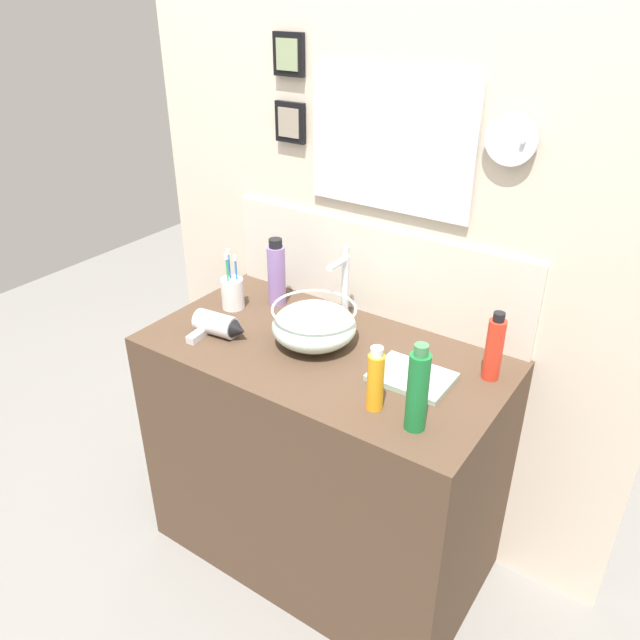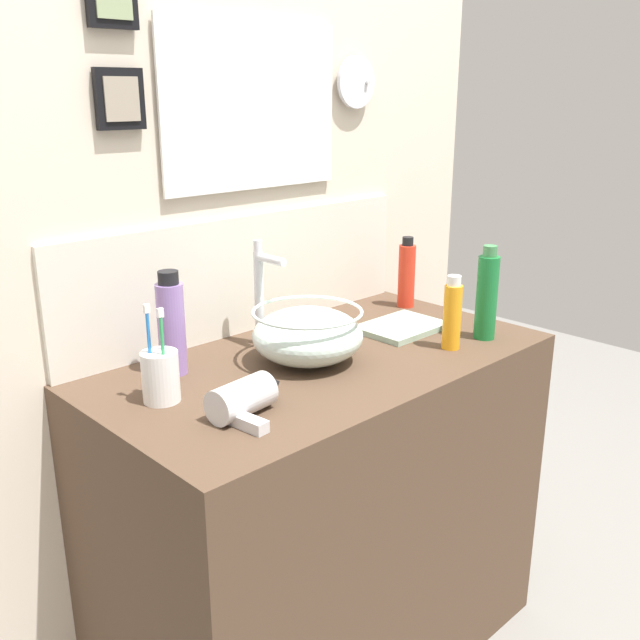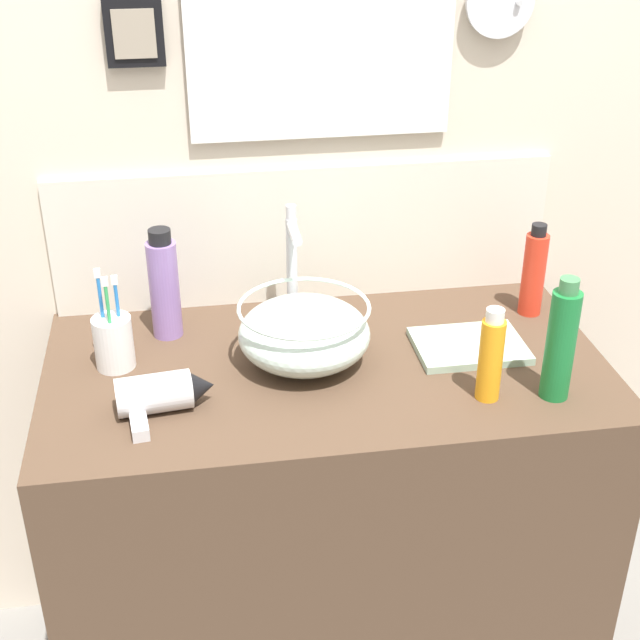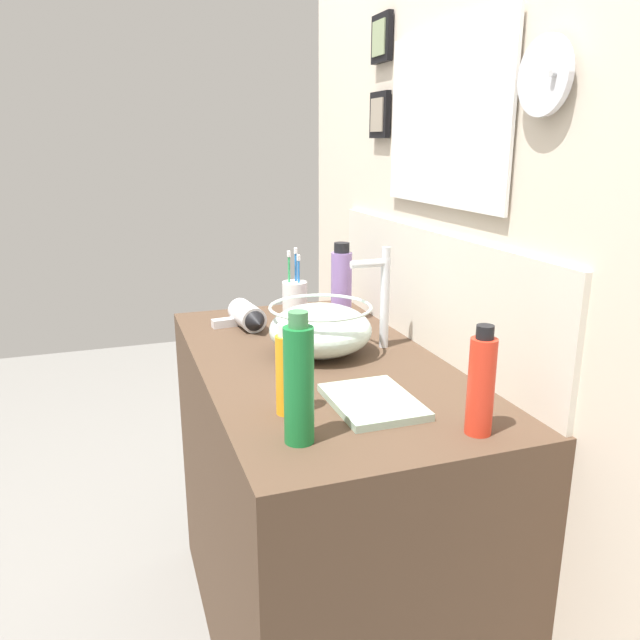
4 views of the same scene
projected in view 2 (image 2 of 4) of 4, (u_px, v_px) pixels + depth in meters
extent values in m
cube|color=#4C3828|center=(324.00, 513.00, 1.86)|extent=(1.13, 0.61, 0.86)
cube|color=beige|center=(234.00, 181.00, 1.83)|extent=(1.81, 0.06, 2.52)
cube|color=beige|center=(246.00, 274.00, 1.88)|extent=(1.10, 0.02, 0.31)
cube|color=white|center=(252.00, 107.00, 1.77)|extent=(0.48, 0.01, 0.34)
cube|color=white|center=(253.00, 107.00, 1.77)|extent=(0.54, 0.01, 0.40)
cylinder|color=silver|center=(356.00, 82.00, 1.98)|extent=(0.14, 0.01, 0.14)
cylinder|color=silver|center=(361.00, 82.00, 2.02)|extent=(0.01, 0.06, 0.01)
cube|color=black|center=(120.00, 99.00, 1.52)|extent=(0.11, 0.02, 0.13)
cube|color=gray|center=(122.00, 99.00, 1.52)|extent=(0.08, 0.01, 0.09)
ellipsoid|color=silver|center=(308.00, 336.00, 1.68)|extent=(0.26, 0.26, 0.13)
torus|color=silver|center=(307.00, 312.00, 1.66)|extent=(0.26, 0.26, 0.01)
torus|color=#B2B7BC|center=(308.00, 360.00, 1.70)|extent=(0.10, 0.10, 0.01)
cylinder|color=silver|center=(259.00, 299.00, 1.79)|extent=(0.02, 0.02, 0.24)
cylinder|color=silver|center=(271.00, 259.00, 1.72)|extent=(0.02, 0.10, 0.02)
cylinder|color=silver|center=(258.00, 246.00, 1.75)|extent=(0.02, 0.02, 0.03)
cylinder|color=silver|center=(241.00, 398.00, 1.41)|extent=(0.14, 0.09, 0.07)
cone|color=black|center=(272.00, 385.00, 1.47)|extent=(0.05, 0.07, 0.06)
cube|color=silver|center=(247.00, 423.00, 1.36)|extent=(0.04, 0.09, 0.02)
cylinder|color=white|center=(161.00, 377.00, 1.47)|extent=(0.08, 0.08, 0.11)
cylinder|color=blue|center=(164.00, 357.00, 1.47)|extent=(0.01, 0.01, 0.17)
cube|color=white|center=(160.00, 313.00, 1.45)|extent=(0.01, 0.01, 0.02)
cylinder|color=blue|center=(150.00, 357.00, 1.45)|extent=(0.01, 0.01, 0.19)
cube|color=white|center=(147.00, 308.00, 1.42)|extent=(0.01, 0.01, 0.02)
cylinder|color=green|center=(164.00, 360.00, 1.44)|extent=(0.01, 0.01, 0.18)
cube|color=white|center=(160.00, 313.00, 1.41)|extent=(0.01, 0.01, 0.02)
cylinder|color=#197233|center=(487.00, 298.00, 1.83)|extent=(0.05, 0.05, 0.22)
cylinder|color=#3F7F4C|center=(490.00, 251.00, 1.79)|extent=(0.04, 0.04, 0.03)
cylinder|color=#8C6BB2|center=(172.00, 329.00, 1.60)|extent=(0.06, 0.06, 0.21)
cylinder|color=black|center=(168.00, 278.00, 1.57)|extent=(0.05, 0.05, 0.03)
cylinder|color=red|center=(407.00, 276.00, 2.11)|extent=(0.05, 0.05, 0.19)
cylinder|color=black|center=(408.00, 241.00, 2.08)|extent=(0.03, 0.03, 0.03)
cylinder|color=orange|center=(452.00, 317.00, 1.77)|extent=(0.05, 0.05, 0.16)
cylinder|color=silver|center=(454.00, 281.00, 1.74)|extent=(0.03, 0.03, 0.02)
cube|color=#99B29E|center=(401.00, 327.00, 1.92)|extent=(0.22, 0.17, 0.02)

